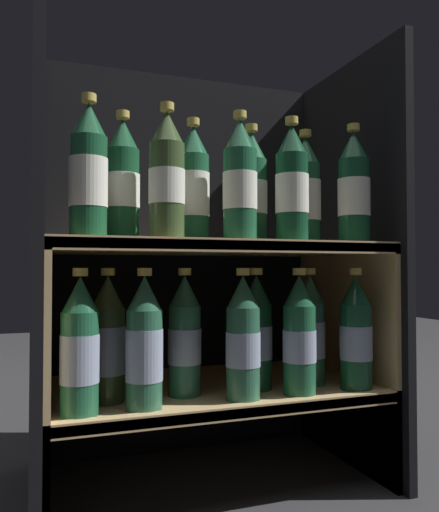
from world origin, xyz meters
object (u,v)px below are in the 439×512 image
bottle_lower_front_3 (299,338)px  bottle_lower_back_3 (310,332)px  bottle_lower_front_0 (80,350)px  bottle_lower_front_4 (356,335)px  bottle_upper_back_0 (122,183)px  bottle_lower_front_1 (144,347)px  bottle_upper_front_4 (354,190)px  bottle_upper_front_0 (88,174)px  bottle_lower_back_2 (256,335)px  bottle_upper_front_2 (240,183)px  bottle_upper_back_3 (306,194)px  bottle_lower_back_0 (108,342)px  bottle_lower_back_1 (185,338)px  bottle_upper_front_3 (292,187)px  bottle_upper_back_2 (251,190)px  bottle_upper_back_1 (193,188)px  bottle_lower_front_2 (243,341)px  bottle_upper_front_1 (167,178)px

bottle_lower_front_3 → bottle_lower_back_3: bearing=48.4°
bottle_lower_front_0 → bottle_lower_front_4: size_ratio=1.00×
bottle_upper_back_0 → bottle_lower_front_1: (0.03, -0.07, -0.30)m
bottle_upper_front_4 → bottle_lower_front_1: size_ratio=1.00×
bottle_upper_back_0 → bottle_lower_front_3: 0.46m
bottle_upper_front_0 → bottle_lower_back_2: bearing=12.0°
bottle_upper_front_2 → bottle_lower_back_3: size_ratio=1.00×
bottle_upper_back_3 → bottle_lower_back_2: bottle_upper_back_3 is taller
bottle_lower_back_0 → bottle_lower_back_1: size_ratio=1.00×
bottle_upper_front_0 → bottle_upper_front_3: bearing=-0.0°
bottle_upper_front_2 → bottle_upper_back_2: bearing=53.1°
bottle_upper_front_0 → bottle_lower_back_0: size_ratio=1.00×
bottle_lower_front_3 → bottle_lower_front_4: size_ratio=1.00×
bottle_upper_back_2 → bottle_lower_back_1: size_ratio=1.00×
bottle_upper_front_3 → bottle_upper_front_0: bearing=180.0°
bottle_lower_front_0 → bottle_lower_back_0: (0.06, 0.07, -0.00)m
bottle_upper_back_1 → bottle_upper_front_4: bearing=-12.8°
bottle_upper_front_0 → bottle_upper_front_3: same height
bottle_upper_back_0 → bottle_lower_back_2: bearing=0.0°
bottle_lower_front_2 → bottle_lower_back_0: size_ratio=1.00×
bottle_upper_front_2 → bottle_lower_front_4: (0.26, -0.00, -0.30)m
bottle_lower_front_3 → bottle_lower_back_2: 0.10m
bottle_upper_back_1 → bottle_upper_front_0: bearing=-160.5°
bottle_lower_front_1 → bottle_lower_front_2: bearing=0.0°
bottle_upper_front_3 → bottle_lower_front_2: bearing=180.0°
bottle_upper_back_0 → bottle_lower_front_3: (0.34, -0.07, -0.30)m
bottle_lower_front_0 → bottle_lower_back_1: same height
bottle_upper_front_0 → bottle_lower_back_1: (0.19, 0.07, -0.30)m
bottle_upper_front_4 → bottle_lower_back_0: bearing=171.5°
bottle_upper_front_2 → bottle_lower_back_2: bottle_upper_front_2 is taller
bottle_lower_front_0 → bottle_lower_front_3: same height
bottle_upper_back_3 → bottle_lower_front_1: bottle_upper_back_3 is taller
bottle_upper_front_3 → bottle_lower_front_1: bottle_upper_front_3 is taller
bottle_upper_back_0 → bottle_lower_front_2: size_ratio=1.00×
bottle_upper_front_4 → bottle_lower_front_1: bottle_upper_front_4 is taller
bottle_upper_front_0 → bottle_upper_back_2: 0.35m
bottle_upper_back_2 → bottle_lower_front_0: size_ratio=1.00×
bottle_upper_front_4 → bottle_upper_back_2: size_ratio=1.00×
bottle_upper_front_1 → bottle_lower_back_1: bearing=53.7°
bottle_lower_back_1 → bottle_lower_back_3: size_ratio=1.00×
bottle_lower_front_3 → bottle_lower_back_3: same height
bottle_upper_back_0 → bottle_lower_front_4: bearing=-9.0°
bottle_lower_front_0 → bottle_lower_back_0: size_ratio=1.00×
bottle_upper_back_2 → bottle_lower_back_0: (-0.30, 0.00, -0.30)m
bottle_lower_back_3 → bottle_upper_front_3: bearing=-137.6°
bottle_upper_front_1 → bottle_lower_front_0: (-0.15, 0.00, -0.30)m
bottle_upper_front_2 → bottle_upper_front_4: (0.26, 0.00, -0.00)m
bottle_upper_front_0 → bottle_upper_back_1: same height
bottle_upper_back_3 → bottle_lower_back_3: size_ratio=1.00×
bottle_upper_back_1 → bottle_lower_front_2: bearing=-43.7°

